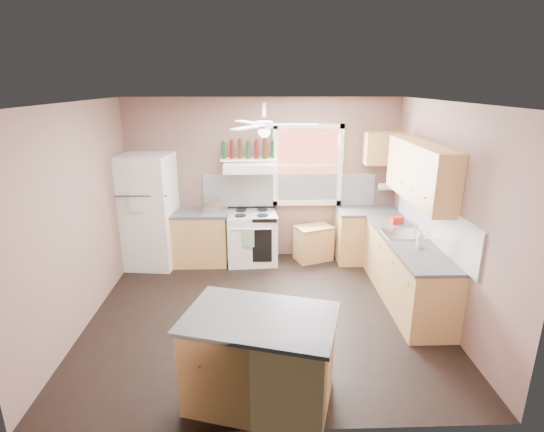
{
  "coord_description": "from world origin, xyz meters",
  "views": [
    {
      "loc": [
        -0.08,
        -4.97,
        2.92
      ],
      "look_at": [
        0.1,
        0.3,
        1.25
      ],
      "focal_mm": 28.0,
      "sensor_mm": 36.0,
      "label": 1
    }
  ],
  "objects_px": {
    "toaster": "(212,206)",
    "refrigerator": "(149,211)",
    "stove": "(252,238)",
    "island": "(260,361)",
    "cart": "(313,243)"
  },
  "relations": [
    {
      "from": "toaster",
      "to": "refrigerator",
      "type": "bearing_deg",
      "value": 176.12
    },
    {
      "from": "toaster",
      "to": "stove",
      "type": "bearing_deg",
      "value": -4.06
    },
    {
      "from": "island",
      "to": "toaster",
      "type": "bearing_deg",
      "value": 119.21
    },
    {
      "from": "toaster",
      "to": "island",
      "type": "distance_m",
      "value": 3.42
    },
    {
      "from": "refrigerator",
      "to": "toaster",
      "type": "bearing_deg",
      "value": 7.99
    },
    {
      "from": "toaster",
      "to": "island",
      "type": "height_order",
      "value": "toaster"
    },
    {
      "from": "refrigerator",
      "to": "stove",
      "type": "xyz_separation_m",
      "value": [
        1.66,
        0.04,
        -0.49
      ]
    },
    {
      "from": "stove",
      "to": "island",
      "type": "bearing_deg",
      "value": -91.17
    },
    {
      "from": "refrigerator",
      "to": "stove",
      "type": "height_order",
      "value": "refrigerator"
    },
    {
      "from": "refrigerator",
      "to": "island",
      "type": "bearing_deg",
      "value": -54.95
    },
    {
      "from": "toaster",
      "to": "cart",
      "type": "bearing_deg",
      "value": -3.15
    },
    {
      "from": "refrigerator",
      "to": "stove",
      "type": "relative_size",
      "value": 2.15
    },
    {
      "from": "refrigerator",
      "to": "toaster",
      "type": "distance_m",
      "value": 1.01
    },
    {
      "from": "refrigerator",
      "to": "toaster",
      "type": "height_order",
      "value": "refrigerator"
    },
    {
      "from": "refrigerator",
      "to": "stove",
      "type": "bearing_deg",
      "value": 7.92
    }
  ]
}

